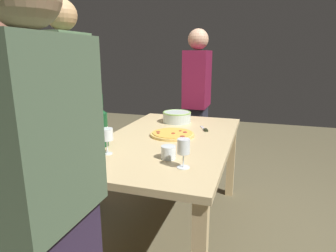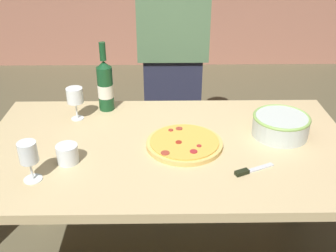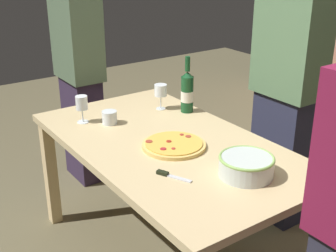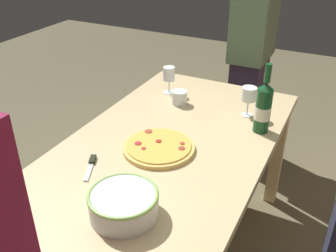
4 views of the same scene
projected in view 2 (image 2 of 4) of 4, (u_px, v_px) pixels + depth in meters
The scene contains 9 objects.
dining_table at pixel (168, 162), 1.76m from camera, with size 1.60×0.90×0.75m.
pizza at pixel (184, 143), 1.70m from camera, with size 0.33×0.33×0.03m.
serving_bowl at pixel (281, 125), 1.77m from camera, with size 0.25×0.25×0.09m.
wine_bottle at pixel (105, 85), 1.97m from camera, with size 0.08×0.08×0.35m.
wine_glass_near_pizza at pixel (28, 154), 1.44m from camera, with size 0.07×0.07×0.16m.
wine_glass_by_bottle at pixel (75, 97), 1.88m from camera, with size 0.08×0.08×0.16m.
cup_amber at pixel (67, 154), 1.58m from camera, with size 0.09×0.09×0.08m, color white.
pizza_knife at pixel (249, 171), 1.54m from camera, with size 0.17×0.09×0.02m.
person_guest_left at pixel (173, 51), 2.40m from camera, with size 0.41×0.24×1.75m.
Camera 2 is at (-0.02, -1.47, 1.64)m, focal length 42.63 mm.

